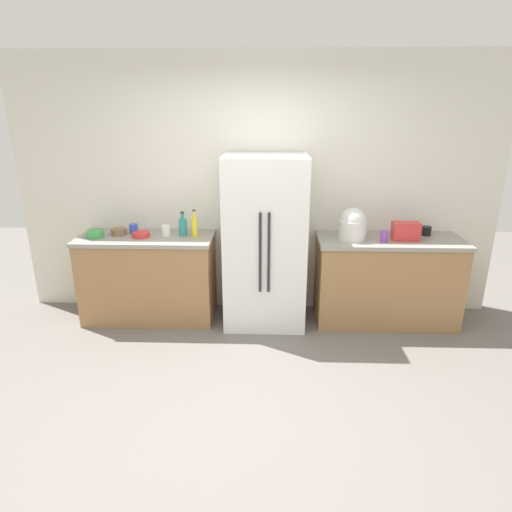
% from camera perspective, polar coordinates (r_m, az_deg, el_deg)
% --- Properties ---
extents(ground_plane, '(10.09, 10.09, 0.00)m').
position_cam_1_polar(ground_plane, '(3.44, -0.93, -19.47)').
color(ground_plane, slate).
extents(kitchen_back_panel, '(5.04, 0.10, 2.67)m').
position_cam_1_polar(kitchen_back_panel, '(4.62, 0.13, 8.92)').
color(kitchen_back_panel, silver).
rests_on(kitchen_back_panel, ground_plane).
extents(counter_left, '(1.37, 0.61, 0.90)m').
position_cam_1_polar(counter_left, '(4.69, -13.83, -2.71)').
color(counter_left, '#9E7247').
rests_on(counter_left, ground_plane).
extents(counter_right, '(1.44, 0.61, 0.90)m').
position_cam_1_polar(counter_right, '(4.68, 16.70, -3.05)').
color(counter_right, '#9E7247').
rests_on(counter_right, ground_plane).
extents(refrigerator, '(0.81, 0.67, 1.71)m').
position_cam_1_polar(refrigerator, '(4.35, 1.19, 1.79)').
color(refrigerator, white).
rests_on(refrigerator, ground_plane).
extents(toaster, '(0.26, 0.15, 0.18)m').
position_cam_1_polar(toaster, '(4.51, 19.04, 3.11)').
color(toaster, red).
rests_on(toaster, counter_right).
extents(rice_cooker, '(0.27, 0.27, 0.32)m').
position_cam_1_polar(rice_cooker, '(4.38, 12.58, 4.01)').
color(rice_cooker, silver).
rests_on(rice_cooker, counter_right).
extents(bottle_a, '(0.06, 0.06, 0.28)m').
position_cam_1_polar(bottle_a, '(4.40, -8.06, 3.89)').
color(bottle_a, yellow).
rests_on(bottle_a, counter_left).
extents(bottle_b, '(0.08, 0.08, 0.25)m').
position_cam_1_polar(bottle_b, '(4.47, -9.56, 3.86)').
color(bottle_b, teal).
rests_on(bottle_b, counter_left).
extents(cup_a, '(0.09, 0.09, 0.10)m').
position_cam_1_polar(cup_a, '(4.68, -15.75, 3.48)').
color(cup_a, blue).
rests_on(cup_a, counter_left).
extents(cup_b, '(0.09, 0.09, 0.09)m').
position_cam_1_polar(cup_b, '(4.76, 21.44, 3.08)').
color(cup_b, black).
rests_on(cup_b, counter_right).
extents(cup_c, '(0.09, 0.09, 0.10)m').
position_cam_1_polar(cup_c, '(4.51, -11.71, 3.30)').
color(cup_c, white).
rests_on(cup_c, counter_left).
extents(cup_d, '(0.07, 0.07, 0.10)m').
position_cam_1_polar(cup_d, '(4.40, 16.45, 2.49)').
color(cup_d, purple).
rests_on(cup_d, counter_right).
extents(bowl_a, '(0.18, 0.18, 0.05)m').
position_cam_1_polar(bowl_a, '(4.53, -14.82, 2.74)').
color(bowl_a, red).
rests_on(bowl_a, counter_left).
extents(bowl_b, '(0.17, 0.17, 0.07)m').
position_cam_1_polar(bowl_b, '(4.66, -20.33, 2.76)').
color(bowl_b, green).
rests_on(bowl_b, counter_left).
extents(bowl_c, '(0.15, 0.15, 0.06)m').
position_cam_1_polar(bowl_c, '(4.67, -17.55, 3.08)').
color(bowl_c, brown).
rests_on(bowl_c, counter_left).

